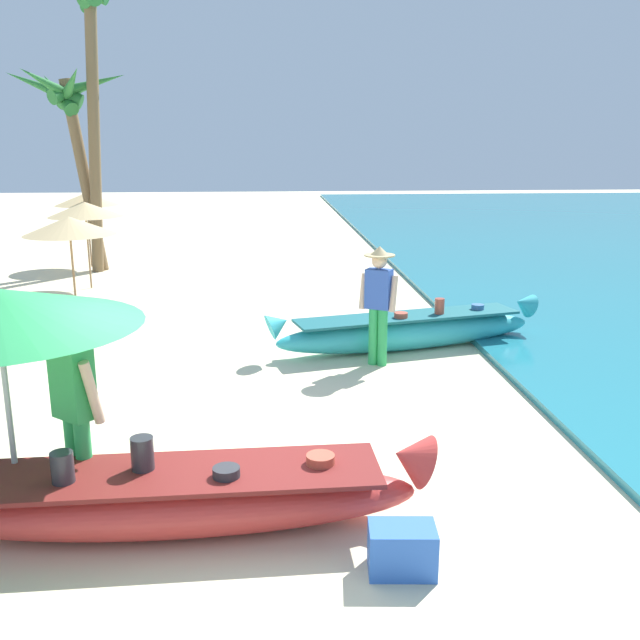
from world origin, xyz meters
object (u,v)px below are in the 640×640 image
(boat_cyan_midground, at_px, (408,331))
(palm_tree_tall_inland, at_px, (70,106))
(person_vendor_hatted, at_px, (379,297))
(palm_tree_leaning_seaward, at_px, (91,25))
(person_tourist_customer, at_px, (75,406))
(boat_red_foreground, at_px, (174,498))
(cooler_box, at_px, (402,549))

(boat_cyan_midground, relative_size, palm_tree_tall_inland, 0.92)
(person_vendor_hatted, xyz_separation_m, palm_tree_leaning_seaward, (-5.55, 8.11, 4.80))
(person_tourist_customer, distance_m, palm_tree_tall_inland, 12.98)
(boat_cyan_midground, bearing_deg, person_vendor_hatted, -128.27)
(person_vendor_hatted, bearing_deg, boat_cyan_midground, 51.73)
(boat_red_foreground, distance_m, person_tourist_customer, 1.17)
(palm_tree_leaning_seaward, height_order, cooler_box, palm_tree_leaning_seaward)
(boat_cyan_midground, height_order, person_vendor_hatted, person_vendor_hatted)
(palm_tree_leaning_seaward, bearing_deg, palm_tree_tall_inland, 164.00)
(person_tourist_customer, bearing_deg, boat_red_foreground, -24.73)
(boat_red_foreground, relative_size, boat_cyan_midground, 0.98)
(palm_tree_tall_inland, xyz_separation_m, cooler_box, (5.63, -13.40, -3.82))
(person_vendor_hatted, bearing_deg, palm_tree_leaning_seaward, 124.40)
(boat_cyan_midground, distance_m, palm_tree_tall_inland, 10.85)
(boat_cyan_midground, distance_m, person_vendor_hatted, 1.21)
(palm_tree_tall_inland, xyz_separation_m, palm_tree_leaning_seaward, (0.70, -0.20, 1.80))
(boat_red_foreground, relative_size, palm_tree_leaning_seaward, 0.61)
(person_tourist_customer, relative_size, cooler_box, 3.45)
(boat_cyan_midground, xyz_separation_m, person_vendor_hatted, (-0.60, -0.76, 0.72))
(boat_cyan_midground, bearing_deg, person_tourist_customer, -129.34)
(palm_tree_leaning_seaward, relative_size, cooler_box, 14.32)
(boat_cyan_midground, distance_m, cooler_box, 5.98)
(person_tourist_customer, bearing_deg, palm_tree_leaning_seaward, 100.71)
(boat_red_foreground, xyz_separation_m, person_vendor_hatted, (2.42, 4.35, 0.72))
(boat_red_foreground, bearing_deg, person_vendor_hatted, 60.97)
(boat_cyan_midground, bearing_deg, boat_red_foreground, -120.54)
(person_vendor_hatted, xyz_separation_m, cooler_box, (-0.62, -5.09, -0.83))
(palm_tree_tall_inland, bearing_deg, boat_red_foreground, -73.14)
(boat_cyan_midground, height_order, palm_tree_tall_inland, palm_tree_tall_inland)
(boat_red_foreground, relative_size, cooler_box, 8.74)
(boat_cyan_midground, relative_size, person_vendor_hatted, 2.60)
(person_tourist_customer, distance_m, palm_tree_leaning_seaward, 13.20)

